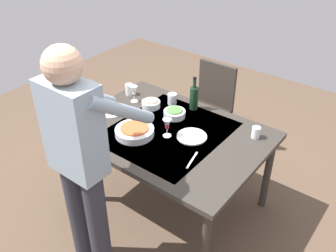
{
  "coord_description": "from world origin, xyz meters",
  "views": [
    {
      "loc": [
        -1.46,
        1.9,
        2.36
      ],
      "look_at": [
        0.0,
        0.0,
        0.8
      ],
      "focal_mm": 39.59,
      "sensor_mm": 36.0,
      "label": 1
    }
  ],
  "objects_px": {
    "water_cup_far_left": "(256,132)",
    "dining_table": "(168,139)",
    "water_cup_far_right": "(129,89)",
    "dinner_plate_near": "(192,136)",
    "side_bowl_bread": "(151,104)",
    "wine_glass_right": "(134,91)",
    "serving_bowl_pasta": "(135,131)",
    "dinner_plate_far": "(111,111)",
    "water_cup_near_right": "(94,130)",
    "person_server": "(80,157)",
    "chair_near": "(211,103)",
    "wine_glass_left": "(167,125)",
    "wine_bottle": "(194,97)",
    "side_bowl_salad": "(175,113)",
    "water_cup_near_left": "(172,99)"
  },
  "relations": [
    {
      "from": "side_bowl_bread",
      "to": "dinner_plate_far",
      "type": "relative_size",
      "value": 0.7
    },
    {
      "from": "serving_bowl_pasta",
      "to": "side_bowl_bread",
      "type": "relative_size",
      "value": 1.88
    },
    {
      "from": "water_cup_far_left",
      "to": "wine_glass_right",
      "type": "bearing_deg",
      "value": 7.58
    },
    {
      "from": "person_server",
      "to": "dinner_plate_far",
      "type": "bearing_deg",
      "value": -55.9
    },
    {
      "from": "wine_glass_left",
      "to": "water_cup_near_right",
      "type": "xyz_separation_m",
      "value": [
        0.45,
        0.34,
        -0.06
      ]
    },
    {
      "from": "wine_bottle",
      "to": "side_bowl_bread",
      "type": "bearing_deg",
      "value": 33.25
    },
    {
      "from": "water_cup_far_left",
      "to": "side_bowl_bread",
      "type": "relative_size",
      "value": 0.57
    },
    {
      "from": "water_cup_near_left",
      "to": "serving_bowl_pasta",
      "type": "distance_m",
      "value": 0.56
    },
    {
      "from": "wine_glass_right",
      "to": "serving_bowl_pasta",
      "type": "relative_size",
      "value": 0.5
    },
    {
      "from": "water_cup_far_left",
      "to": "dining_table",
      "type": "bearing_deg",
      "value": 30.62
    },
    {
      "from": "wine_glass_left",
      "to": "dinner_plate_far",
      "type": "bearing_deg",
      "value": 0.2
    },
    {
      "from": "person_server",
      "to": "water_cup_near_right",
      "type": "height_order",
      "value": "person_server"
    },
    {
      "from": "serving_bowl_pasta",
      "to": "water_cup_far_left",
      "type": "bearing_deg",
      "value": -144.61
    },
    {
      "from": "wine_glass_left",
      "to": "dinner_plate_near",
      "type": "xyz_separation_m",
      "value": [
        -0.16,
        -0.1,
        -0.1
      ]
    },
    {
      "from": "water_cup_near_right",
      "to": "side_bowl_salad",
      "type": "distance_m",
      "value": 0.68
    },
    {
      "from": "chair_near",
      "to": "wine_glass_right",
      "type": "distance_m",
      "value": 0.87
    },
    {
      "from": "dining_table",
      "to": "wine_glass_right",
      "type": "height_order",
      "value": "wine_glass_right"
    },
    {
      "from": "dining_table",
      "to": "dinner_plate_near",
      "type": "relative_size",
      "value": 6.49
    },
    {
      "from": "side_bowl_salad",
      "to": "serving_bowl_pasta",
      "type": "bearing_deg",
      "value": 78.34
    },
    {
      "from": "person_server",
      "to": "water_cup_far_right",
      "type": "distance_m",
      "value": 1.24
    },
    {
      "from": "water_cup_far_left",
      "to": "dinner_plate_near",
      "type": "relative_size",
      "value": 0.39
    },
    {
      "from": "chair_near",
      "to": "dinner_plate_near",
      "type": "relative_size",
      "value": 3.96
    },
    {
      "from": "water_cup_far_right",
      "to": "side_bowl_salad",
      "type": "height_order",
      "value": "water_cup_far_right"
    },
    {
      "from": "wine_glass_right",
      "to": "dinner_plate_near",
      "type": "relative_size",
      "value": 0.66
    },
    {
      "from": "dining_table",
      "to": "water_cup_far_right",
      "type": "xyz_separation_m",
      "value": [
        0.65,
        -0.27,
        0.12
      ]
    },
    {
      "from": "water_cup_far_right",
      "to": "dinner_plate_near",
      "type": "height_order",
      "value": "water_cup_far_right"
    },
    {
      "from": "person_server",
      "to": "water_cup_far_left",
      "type": "xyz_separation_m",
      "value": [
        -0.63,
        -1.15,
        -0.17
      ]
    },
    {
      "from": "wine_glass_left",
      "to": "water_cup_far_left",
      "type": "relative_size",
      "value": 1.66
    },
    {
      "from": "wine_glass_right",
      "to": "water_cup_far_left",
      "type": "bearing_deg",
      "value": -172.42
    },
    {
      "from": "chair_near",
      "to": "wine_bottle",
      "type": "relative_size",
      "value": 3.07
    },
    {
      "from": "chair_near",
      "to": "water_cup_far_right",
      "type": "bearing_deg",
      "value": 54.08
    },
    {
      "from": "wine_glass_left",
      "to": "wine_glass_right",
      "type": "bearing_deg",
      "value": -23.98
    },
    {
      "from": "water_cup_near_right",
      "to": "serving_bowl_pasta",
      "type": "distance_m",
      "value": 0.31
    },
    {
      "from": "chair_near",
      "to": "dinner_plate_far",
      "type": "xyz_separation_m",
      "value": [
        0.39,
        0.98,
        0.22
      ]
    },
    {
      "from": "water_cup_far_right",
      "to": "dinner_plate_far",
      "type": "relative_size",
      "value": 0.44
    },
    {
      "from": "dining_table",
      "to": "wine_glass_left",
      "type": "xyz_separation_m",
      "value": [
        -0.03,
        0.05,
        0.17
      ]
    },
    {
      "from": "wine_bottle",
      "to": "wine_glass_left",
      "type": "distance_m",
      "value": 0.47
    },
    {
      "from": "wine_bottle",
      "to": "serving_bowl_pasta",
      "type": "xyz_separation_m",
      "value": [
        0.13,
        0.6,
        -0.08
      ]
    },
    {
      "from": "water_cup_far_left",
      "to": "side_bowl_bread",
      "type": "distance_m",
      "value": 0.93
    },
    {
      "from": "water_cup_near_left",
      "to": "dinner_plate_far",
      "type": "bearing_deg",
      "value": 52.18
    },
    {
      "from": "dining_table",
      "to": "water_cup_near_left",
      "type": "relative_size",
      "value": 15.38
    },
    {
      "from": "water_cup_near_left",
      "to": "dinner_plate_far",
      "type": "distance_m",
      "value": 0.54
    },
    {
      "from": "dining_table",
      "to": "water_cup_far_right",
      "type": "relative_size",
      "value": 14.59
    },
    {
      "from": "water_cup_far_right",
      "to": "water_cup_far_left",
      "type": "bearing_deg",
      "value": -176.53
    },
    {
      "from": "wine_bottle",
      "to": "dinner_plate_near",
      "type": "distance_m",
      "value": 0.44
    },
    {
      "from": "wine_bottle",
      "to": "water_cup_far_right",
      "type": "relative_size",
      "value": 2.89
    },
    {
      "from": "person_server",
      "to": "side_bowl_salad",
      "type": "bearing_deg",
      "value": -88.07
    },
    {
      "from": "person_server",
      "to": "wine_glass_left",
      "type": "bearing_deg",
      "value": -96.95
    },
    {
      "from": "wine_glass_right",
      "to": "water_cup_far_right",
      "type": "xyz_separation_m",
      "value": [
        0.13,
        -0.07,
        -0.05
      ]
    },
    {
      "from": "water_cup_near_right",
      "to": "side_bowl_bread",
      "type": "height_order",
      "value": "water_cup_near_right"
    }
  ]
}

